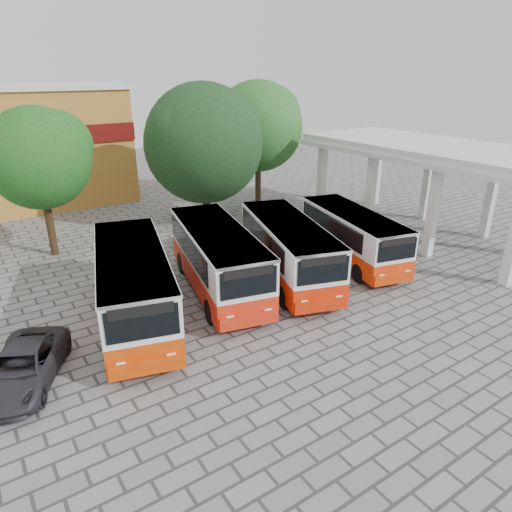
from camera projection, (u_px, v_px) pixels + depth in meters
ground at (343, 308)px, 19.12m from camera, size 90.00×90.00×0.00m
terminal_shelter at (436, 153)px, 25.73m from camera, size 6.80×15.80×5.40m
bus_far_left at (133, 283)px, 17.42m from camera, size 4.56×8.69×2.96m
bus_centre_left at (218, 256)px, 19.98m from camera, size 4.18×8.48×2.91m
bus_centre_right at (288, 247)px, 21.10m from camera, size 4.66×8.38×2.84m
bus_far_right at (352, 234)px, 23.21m from camera, size 3.85×7.70×2.63m
tree_left at (39, 155)px, 22.75m from camera, size 5.38×5.12×7.72m
tree_middle at (205, 140)px, 27.85m from camera, size 7.64×7.27×8.70m
tree_right at (259, 123)px, 32.07m from camera, size 6.61×6.29×8.70m
parked_car at (22, 367)px, 14.33m from camera, size 3.76×4.75×1.20m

